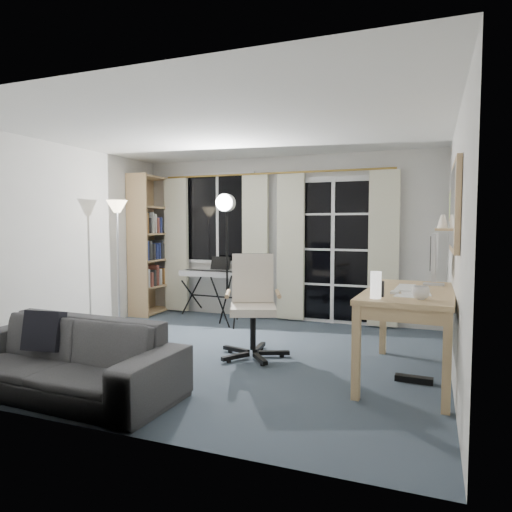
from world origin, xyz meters
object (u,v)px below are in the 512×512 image
at_px(bookshelf, 152,248).
at_px(desk, 410,301).
at_px(office_chair, 253,296).
at_px(mug, 421,291).
at_px(monitor, 434,254).
at_px(torchiere_lamp, 117,226).
at_px(sofa, 60,345).
at_px(keyboard_piano, 218,275).
at_px(studio_light, 226,218).

distance_m(bookshelf, desk, 4.43).
distance_m(office_chair, mug, 1.87).
bearing_deg(mug, desk, 101.31).
bearing_deg(monitor, bookshelf, 164.33).
bearing_deg(monitor, torchiere_lamp, 179.25).
bearing_deg(bookshelf, office_chair, -37.33).
xyz_separation_m(torchiere_lamp, sofa, (1.07, -2.13, -0.99)).
bearing_deg(bookshelf, keyboard_piano, -5.06).
height_order(bookshelf, desk, bookshelf).
distance_m(bookshelf, monitor, 4.43).
distance_m(keyboard_piano, studio_light, 1.08).
xyz_separation_m(keyboard_piano, office_chair, (1.20, -1.60, -0.01)).
bearing_deg(office_chair, keyboard_piano, 104.92).
relative_size(torchiere_lamp, monitor, 2.95).
height_order(desk, monitor, monitor).
bearing_deg(keyboard_piano, monitor, -21.44).
height_order(studio_light, monitor, studio_light).
bearing_deg(desk, mug, -75.85).
bearing_deg(studio_light, bookshelf, 151.24).
bearing_deg(keyboard_piano, torchiere_lamp, -127.43).
height_order(office_chair, desk, office_chair).
height_order(studio_light, mug, studio_light).
xyz_separation_m(bookshelf, studio_light, (1.59, -0.60, 0.46)).
height_order(desk, sofa, desk).
bearing_deg(torchiere_lamp, sofa, -63.38).
bearing_deg(sofa, keyboard_piano, 94.31).
xyz_separation_m(bookshelf, monitor, (4.20, -1.41, 0.09)).
bearing_deg(mug, monitor, 84.22).
relative_size(office_chair, monitor, 1.86).
relative_size(torchiere_lamp, office_chair, 1.59).
relative_size(mug, sofa, 0.06).
bearing_deg(mug, torchiere_lamp, 162.74).
xyz_separation_m(torchiere_lamp, office_chair, (2.14, -0.49, -0.75)).
distance_m(bookshelf, sofa, 3.60).
bearing_deg(office_chair, desk, -29.45).
relative_size(bookshelf, mug, 16.28).
height_order(torchiere_lamp, mug, torchiere_lamp).
bearing_deg(mug, office_chair, 157.46).
height_order(monitor, sofa, monitor).
bearing_deg(bookshelf, monitor, -21.31).
height_order(monitor, mug, monitor).
bearing_deg(desk, sofa, -149.06).
height_order(office_chair, mug, office_chair).
xyz_separation_m(torchiere_lamp, mug, (3.86, -1.20, -0.51)).
relative_size(keyboard_piano, office_chair, 1.10).
xyz_separation_m(studio_light, mug, (2.52, -1.76, -0.61)).
xyz_separation_m(torchiere_lamp, studio_light, (1.34, 0.56, 0.10)).
bearing_deg(office_chair, sofa, -144.96).
distance_m(torchiere_lamp, mug, 4.07).
bearing_deg(sofa, desk, 30.17).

